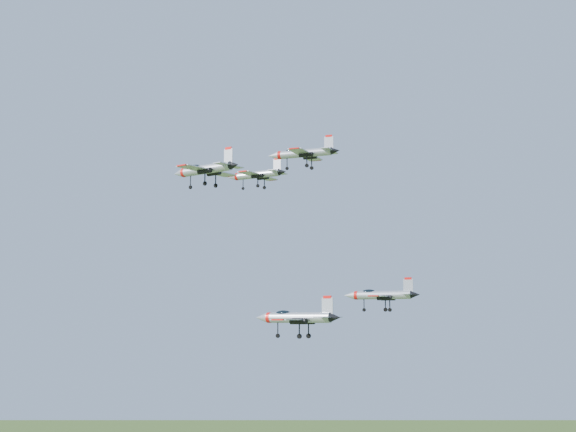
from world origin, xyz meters
The scene contains 5 objects.
jet_lead centered at (-23.89, 16.21, 151.56)m, with size 12.94×10.83×3.46m.
jet_left_high centered at (-0.96, 1.36, 150.18)m, with size 11.70×9.98×3.19m.
jet_right_high centered at (-6.21, -14.73, 145.91)m, with size 12.54×10.33×3.35m.
jet_left_low centered at (11.52, 3.57, 128.06)m, with size 11.37×9.63×3.08m.
jet_right_low centered at (10.73, -14.89, 124.80)m, with size 12.59×10.49×3.36m.
Camera 1 is at (74.66, -94.58, 124.51)m, focal length 50.00 mm.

